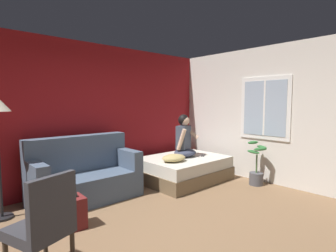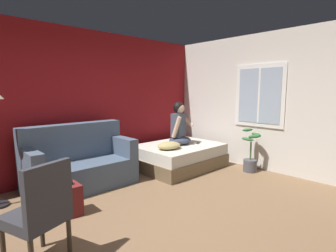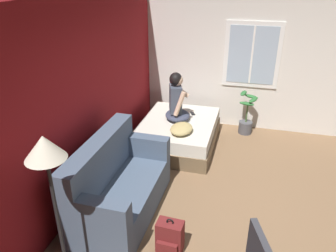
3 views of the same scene
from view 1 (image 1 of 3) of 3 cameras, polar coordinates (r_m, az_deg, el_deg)
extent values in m
plane|color=brown|center=(3.24, -1.94, -24.38)|extent=(40.00, 40.00, 0.00)
cube|color=maroon|center=(5.03, -20.96, 1.97)|extent=(11.19, 0.16, 2.70)
cube|color=silver|center=(5.45, 24.42, 2.07)|extent=(0.16, 6.29, 2.70)
cube|color=white|center=(5.53, 20.29, 3.65)|extent=(0.02, 1.04, 1.24)
cube|color=#9EB2C6|center=(5.52, 20.21, 3.65)|extent=(0.01, 0.88, 1.08)
cube|color=white|center=(5.52, 20.21, 3.65)|extent=(0.01, 0.04, 1.08)
cube|color=brown|center=(5.50, 3.40, -10.35)|extent=(1.70, 1.32, 0.26)
cube|color=beige|center=(5.44, 3.42, -7.92)|extent=(1.65, 1.29, 0.22)
cube|color=#47566B|center=(4.57, -17.29, -12.67)|extent=(1.71, 0.81, 0.44)
cube|color=#47566B|center=(4.71, -18.98, -5.65)|extent=(1.70, 0.25, 0.60)
cube|color=#47566B|center=(4.22, -26.97, -9.11)|extent=(0.19, 0.80, 0.32)
cube|color=#47566B|center=(4.82, -9.10, -6.88)|extent=(0.19, 0.80, 0.32)
cylinder|color=#382D23|center=(3.15, -25.15, -21.75)|extent=(0.04, 0.04, 0.40)
cylinder|color=#382D23|center=(2.88, -20.06, -24.30)|extent=(0.04, 0.04, 0.40)
cube|color=#333338|center=(2.80, -26.25, -19.68)|extent=(0.59, 0.59, 0.10)
cube|color=#333338|center=(2.54, -23.80, -15.11)|extent=(0.45, 0.21, 0.48)
ellipsoid|color=#383D51|center=(5.47, 3.73, -5.80)|extent=(0.64, 0.59, 0.16)
cube|color=#3F4756|center=(5.44, 3.37, -2.45)|extent=(0.38, 0.30, 0.48)
cylinder|color=#DBB293|center=(5.24, 2.95, -2.96)|extent=(0.15, 0.23, 0.44)
cylinder|color=#DBB293|center=(5.55, 4.86, -1.27)|extent=(0.20, 0.38, 0.29)
sphere|color=#DBB293|center=(5.40, 3.58, 1.17)|extent=(0.21, 0.21, 0.21)
ellipsoid|color=black|center=(5.40, 3.39, 1.33)|extent=(0.29, 0.28, 0.23)
cube|color=maroon|center=(3.73, -19.31, -17.17)|extent=(0.19, 0.31, 0.40)
cube|color=maroon|center=(3.73, -21.01, -18.72)|extent=(0.06, 0.24, 0.18)
torus|color=black|center=(3.66, -19.41, -14.05)|extent=(0.02, 0.09, 0.09)
ellipsoid|color=tan|center=(5.00, 1.27, -6.96)|extent=(0.51, 0.40, 0.14)
cube|color=black|center=(5.57, 7.60, -6.43)|extent=(0.16, 0.13, 0.01)
cylinder|color=black|center=(4.47, -32.38, -16.44)|extent=(0.28, 0.28, 0.03)
cylinder|color=#4C4C51|center=(5.46, 18.64, -10.83)|extent=(0.26, 0.26, 0.24)
cylinder|color=#426033|center=(5.39, 18.73, -7.76)|extent=(0.03, 0.03, 0.36)
ellipsoid|color=#2D6B33|center=(5.27, 18.08, -5.38)|extent=(0.15, 0.29, 0.06)
ellipsoid|color=#2D6B33|center=(5.38, 19.76, -4.34)|extent=(0.22, 0.29, 0.06)
ellipsoid|color=#2D6B33|center=(5.38, 18.02, -3.43)|extent=(0.29, 0.15, 0.06)
ellipsoid|color=#2D6B33|center=(5.26, 19.47, -4.77)|extent=(0.30, 0.21, 0.06)
camera|label=3|loc=(3.16, -74.05, 26.76)|focal=35.00mm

